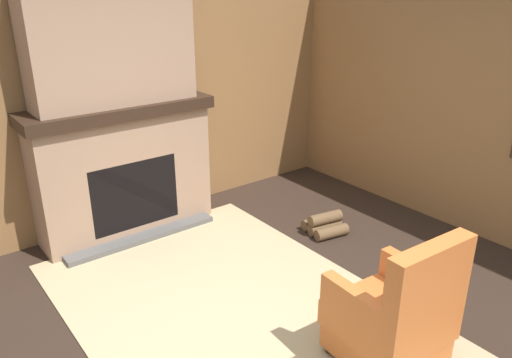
# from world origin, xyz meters

# --- Properties ---
(wood_panel_wall_left) EXTENTS (0.06, 5.91, 2.43)m
(wood_panel_wall_left) POSITION_xyz_m (-2.69, 0.00, 1.22)
(wood_panel_wall_left) COLOR olive
(wood_panel_wall_left) RESTS_ON ground
(fireplace_hearth) EXTENTS (0.67, 1.76, 1.29)m
(fireplace_hearth) POSITION_xyz_m (-2.42, 0.00, 0.64)
(fireplace_hearth) COLOR #9E7A60
(fireplace_hearth) RESTS_ON ground
(chimney_breast) EXTENTS (0.40, 1.46, 1.12)m
(chimney_breast) POSITION_xyz_m (-2.43, 0.00, 1.85)
(chimney_breast) COLOR #9E7A60
(chimney_breast) RESTS_ON fireplace_hearth
(area_rug) EXTENTS (3.95, 2.16, 0.01)m
(area_rug) POSITION_xyz_m (-0.32, 0.07, 0.01)
(area_rug) COLOR tan
(area_rug) RESTS_ON ground
(armchair) EXTENTS (0.67, 0.67, 0.98)m
(armchair) POSITION_xyz_m (0.39, 0.53, 0.36)
(armchair) COLOR #C6662D
(armchair) RESTS_ON ground
(firewood_stack) EXTENTS (0.41, 0.41, 0.21)m
(firewood_stack) POSITION_xyz_m (-1.17, 1.50, 0.08)
(firewood_stack) COLOR brown
(firewood_stack) RESTS_ON ground
(oil_lamp_vase) EXTENTS (0.11, 0.11, 0.31)m
(oil_lamp_vase) POSITION_xyz_m (-2.47, -0.65, 1.40)
(oil_lamp_vase) COLOR #99B29E
(oil_lamp_vase) RESTS_ON fireplace_hearth
(storage_case) EXTENTS (0.14, 0.26, 0.14)m
(storage_case) POSITION_xyz_m (-2.47, 0.53, 1.36)
(storage_case) COLOR brown
(storage_case) RESTS_ON fireplace_hearth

